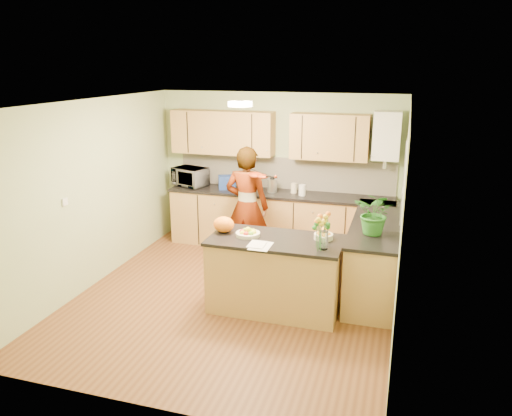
# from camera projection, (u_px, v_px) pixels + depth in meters

# --- Properties ---
(floor) EXTENTS (4.50, 4.50, 0.00)m
(floor) POSITION_uv_depth(u_px,v_px,m) (234.00, 298.00, 6.50)
(floor) COLOR brown
(floor) RESTS_ON ground
(ceiling) EXTENTS (4.00, 4.50, 0.02)m
(ceiling) POSITION_uv_depth(u_px,v_px,m) (232.00, 102.00, 5.80)
(ceiling) COLOR silver
(ceiling) RESTS_ON wall_back
(wall_back) EXTENTS (4.00, 0.02, 2.50)m
(wall_back) POSITION_uv_depth(u_px,v_px,m) (278.00, 170.00, 8.22)
(wall_back) COLOR #9DAF7D
(wall_back) RESTS_ON floor
(wall_front) EXTENTS (4.00, 0.02, 2.50)m
(wall_front) POSITION_uv_depth(u_px,v_px,m) (143.00, 278.00, 4.08)
(wall_front) COLOR #9DAF7D
(wall_front) RESTS_ON floor
(wall_left) EXTENTS (0.02, 4.50, 2.50)m
(wall_left) POSITION_uv_depth(u_px,v_px,m) (93.00, 194.00, 6.70)
(wall_left) COLOR #9DAF7D
(wall_left) RESTS_ON floor
(wall_right) EXTENTS (0.02, 4.50, 2.50)m
(wall_right) POSITION_uv_depth(u_px,v_px,m) (401.00, 220.00, 5.60)
(wall_right) COLOR #9DAF7D
(wall_right) RESTS_ON floor
(back_counter) EXTENTS (3.64, 0.62, 0.94)m
(back_counter) POSITION_uv_depth(u_px,v_px,m) (279.00, 220.00, 8.13)
(back_counter) COLOR #A67B42
(back_counter) RESTS_ON floor
(right_counter) EXTENTS (0.62, 2.24, 0.94)m
(right_counter) POSITION_uv_depth(u_px,v_px,m) (375.00, 255.00, 6.68)
(right_counter) COLOR #A67B42
(right_counter) RESTS_ON floor
(splashback) EXTENTS (3.60, 0.02, 0.52)m
(splashback) POSITION_uv_depth(u_px,v_px,m) (284.00, 173.00, 8.19)
(splashback) COLOR silver
(splashback) RESTS_ON back_counter
(upper_cabinets) EXTENTS (3.20, 0.34, 0.70)m
(upper_cabinets) POSITION_uv_depth(u_px,v_px,m) (265.00, 134.00, 7.94)
(upper_cabinets) COLOR #A67B42
(upper_cabinets) RESTS_ON wall_back
(boiler) EXTENTS (0.40, 0.30, 0.86)m
(boiler) POSITION_uv_depth(u_px,v_px,m) (387.00, 136.00, 7.42)
(boiler) COLOR white
(boiler) RESTS_ON wall_back
(window_right) EXTENTS (0.01, 1.30, 1.05)m
(window_right) POSITION_uv_depth(u_px,v_px,m) (404.00, 182.00, 6.06)
(window_right) COLOR white
(window_right) RESTS_ON wall_right
(light_switch) EXTENTS (0.02, 0.09, 0.09)m
(light_switch) POSITION_uv_depth(u_px,v_px,m) (65.00, 202.00, 6.13)
(light_switch) COLOR white
(light_switch) RESTS_ON wall_left
(ceiling_lamp) EXTENTS (0.30, 0.30, 0.07)m
(ceiling_lamp) POSITION_uv_depth(u_px,v_px,m) (240.00, 104.00, 6.09)
(ceiling_lamp) COLOR #FFEABF
(ceiling_lamp) RESTS_ON ceiling
(peninsula_island) EXTENTS (1.60, 0.82, 0.92)m
(peninsula_island) POSITION_uv_depth(u_px,v_px,m) (275.00, 274.00, 6.10)
(peninsula_island) COLOR #A67B42
(peninsula_island) RESTS_ON floor
(fruit_dish) EXTENTS (0.30, 0.30, 0.10)m
(fruit_dish) POSITION_uv_depth(u_px,v_px,m) (248.00, 233.00, 6.06)
(fruit_dish) COLOR beige
(fruit_dish) RESTS_ON peninsula_island
(orange_bowl) EXTENTS (0.23, 0.23, 0.13)m
(orange_bowl) POSITION_uv_depth(u_px,v_px,m) (324.00, 235.00, 5.94)
(orange_bowl) COLOR beige
(orange_bowl) RESTS_ON peninsula_island
(flower_vase) EXTENTS (0.25, 0.25, 0.46)m
(flower_vase) POSITION_uv_depth(u_px,v_px,m) (324.00, 223.00, 5.56)
(flower_vase) COLOR silver
(flower_vase) RESTS_ON peninsula_island
(orange_bag) EXTENTS (0.33, 0.30, 0.20)m
(orange_bag) POSITION_uv_depth(u_px,v_px,m) (224.00, 224.00, 6.18)
(orange_bag) COLOR orange
(orange_bag) RESTS_ON peninsula_island
(papers) EXTENTS (0.23, 0.32, 0.01)m
(papers) POSITION_uv_depth(u_px,v_px,m) (261.00, 246.00, 5.73)
(papers) COLOR white
(papers) RESTS_ON peninsula_island
(violinist) EXTENTS (0.67, 0.45, 1.80)m
(violinist) POSITION_uv_depth(u_px,v_px,m) (247.00, 207.00, 7.36)
(violinist) COLOR tan
(violinist) RESTS_ON floor
(violin) EXTENTS (0.62, 0.54, 0.16)m
(violin) POSITION_uv_depth(u_px,v_px,m) (256.00, 175.00, 6.95)
(violin) COLOR #511805
(violin) RESTS_ON violinist
(microwave) EXTENTS (0.65, 0.54, 0.31)m
(microwave) POSITION_uv_depth(u_px,v_px,m) (190.00, 177.00, 8.42)
(microwave) COLOR white
(microwave) RESTS_ON back_counter
(blue_box) EXTENTS (0.33, 0.29, 0.22)m
(blue_box) POSITION_uv_depth(u_px,v_px,m) (227.00, 182.00, 8.22)
(blue_box) COLOR navy
(blue_box) RESTS_ON back_counter
(kettle) EXTENTS (0.16, 0.16, 0.29)m
(kettle) POSITION_uv_depth(u_px,v_px,m) (272.00, 185.00, 8.01)
(kettle) COLOR silver
(kettle) RESTS_ON back_counter
(jar_cream) EXTENTS (0.13, 0.13, 0.16)m
(jar_cream) POSITION_uv_depth(u_px,v_px,m) (294.00, 188.00, 7.96)
(jar_cream) COLOR beige
(jar_cream) RESTS_ON back_counter
(jar_white) EXTENTS (0.13, 0.13, 0.17)m
(jar_white) POSITION_uv_depth(u_px,v_px,m) (302.00, 190.00, 7.81)
(jar_white) COLOR white
(jar_white) RESTS_ON back_counter
(potted_plant) EXTENTS (0.60, 0.56, 0.53)m
(potted_plant) POSITION_uv_depth(u_px,v_px,m) (376.00, 213.00, 5.99)
(potted_plant) COLOR #286A23
(potted_plant) RESTS_ON right_counter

